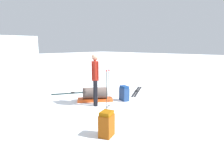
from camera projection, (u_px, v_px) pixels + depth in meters
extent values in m
plane|color=white|center=(112.00, 104.00, 6.83)|extent=(80.00, 80.00, 0.00)
cylinder|color=black|center=(95.00, 92.00, 6.78)|extent=(0.14, 0.14, 0.85)
cylinder|color=black|center=(95.00, 93.00, 6.58)|extent=(0.14, 0.14, 0.85)
cube|color=maroon|center=(95.00, 71.00, 6.54)|extent=(0.39, 0.40, 0.60)
cylinder|color=maroon|center=(95.00, 69.00, 6.77)|extent=(0.09, 0.09, 0.58)
cylinder|color=maroon|center=(95.00, 71.00, 6.30)|extent=(0.09, 0.09, 0.58)
sphere|color=tan|center=(95.00, 57.00, 6.46)|extent=(0.22, 0.22, 0.22)
cube|color=#152729|center=(73.00, 93.00, 8.34)|extent=(1.52, 0.92, 0.02)
cube|color=black|center=(73.00, 93.00, 8.33)|extent=(0.15, 0.12, 0.03)
cube|color=#152729|center=(73.00, 93.00, 8.43)|extent=(1.52, 0.92, 0.02)
cube|color=black|center=(73.00, 92.00, 8.43)|extent=(0.15, 0.12, 0.03)
cube|color=black|center=(138.00, 91.00, 8.70)|extent=(1.79, 0.95, 0.02)
cube|color=black|center=(138.00, 91.00, 8.70)|extent=(0.15, 0.12, 0.03)
cube|color=black|center=(136.00, 91.00, 8.73)|extent=(1.79, 0.95, 0.02)
cube|color=black|center=(136.00, 91.00, 8.72)|extent=(0.15, 0.12, 0.03)
cube|color=navy|center=(124.00, 94.00, 7.26)|extent=(0.32, 0.41, 0.46)
cube|color=navy|center=(124.00, 87.00, 7.21)|extent=(0.29, 0.37, 0.08)
cube|color=#92440D|center=(107.00, 126.00, 4.40)|extent=(0.40, 0.35, 0.49)
cube|color=#8D4F06|center=(106.00, 113.00, 4.35)|extent=(0.36, 0.31, 0.08)
cylinder|color=black|center=(107.00, 91.00, 6.25)|extent=(0.02, 0.02, 1.17)
sphere|color=#A51919|center=(107.00, 71.00, 6.13)|extent=(0.05, 0.05, 0.05)
cylinder|color=black|center=(107.00, 107.00, 6.35)|extent=(0.07, 0.07, 0.01)
cylinder|color=black|center=(109.00, 90.00, 6.39)|extent=(0.02, 0.02, 1.17)
sphere|color=#A51919|center=(109.00, 70.00, 6.27)|extent=(0.05, 0.05, 0.05)
cylinder|color=black|center=(109.00, 106.00, 6.49)|extent=(0.07, 0.07, 0.01)
cube|color=#E7521C|center=(95.00, 100.00, 7.25)|extent=(1.23, 1.14, 0.09)
cylinder|color=#554944|center=(95.00, 93.00, 7.21)|extent=(0.92, 0.87, 0.40)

